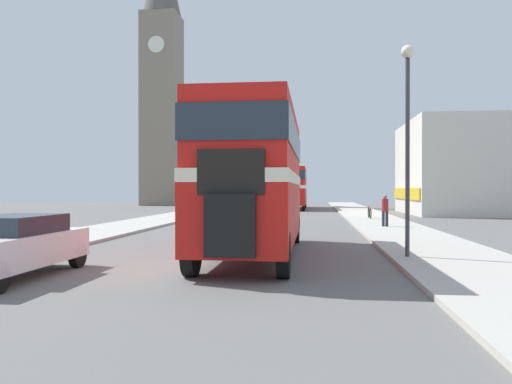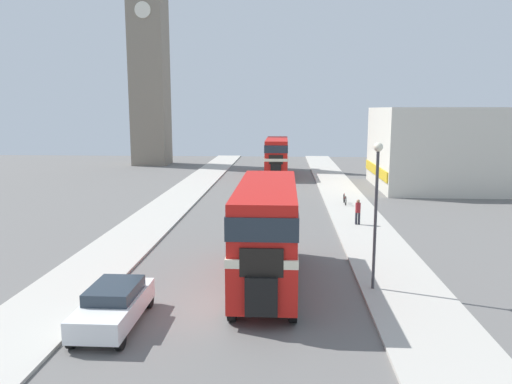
{
  "view_description": "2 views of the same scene",
  "coord_description": "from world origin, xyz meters",
  "px_view_note": "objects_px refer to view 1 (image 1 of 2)",
  "views": [
    {
      "loc": [
        2.88,
        -11.83,
        1.99
      ],
      "look_at": [
        1.17,
        2.99,
        1.9
      ],
      "focal_mm": 35.0,
      "sensor_mm": 36.0,
      "label": 1
    },
    {
      "loc": [
        1.91,
        -17.03,
        7.23
      ],
      "look_at": [
        0.0,
        15.27,
        1.85
      ],
      "focal_mm": 35.0,
      "sensor_mm": 36.0,
      "label": 2
    }
  ],
  "objects_px": {
    "car_parked_near": "(12,245)",
    "pedestrian_walking": "(385,209)",
    "bus_distant": "(294,185)",
    "church_tower": "(162,62)",
    "bicycle_on_pavement": "(370,213)",
    "street_lamp": "(408,118)",
    "double_decker_bus": "(256,172)"
  },
  "relations": [
    {
      "from": "bus_distant",
      "to": "church_tower",
      "type": "xyz_separation_m",
      "value": [
        -16.69,
        10.43,
        15.28
      ]
    },
    {
      "from": "double_decker_bus",
      "to": "street_lamp",
      "type": "bearing_deg",
      "value": -7.79
    },
    {
      "from": "bus_distant",
      "to": "pedestrian_walking",
      "type": "bearing_deg",
      "value": -77.08
    },
    {
      "from": "pedestrian_walking",
      "to": "church_tower",
      "type": "xyz_separation_m",
      "value": [
        -22.18,
        34.34,
        16.68
      ]
    },
    {
      "from": "church_tower",
      "to": "bicycle_on_pavement",
      "type": "bearing_deg",
      "value": -51.18
    },
    {
      "from": "bus_distant",
      "to": "pedestrian_walking",
      "type": "xyz_separation_m",
      "value": [
        5.49,
        -23.91,
        -1.4
      ]
    },
    {
      "from": "bus_distant",
      "to": "street_lamp",
      "type": "bearing_deg",
      "value": -82.71
    },
    {
      "from": "double_decker_bus",
      "to": "car_parked_near",
      "type": "xyz_separation_m",
      "value": [
        -4.99,
        -4.38,
        -1.77
      ]
    },
    {
      "from": "church_tower",
      "to": "street_lamp",
      "type": "bearing_deg",
      "value": -65.1
    },
    {
      "from": "pedestrian_walking",
      "to": "street_lamp",
      "type": "xyz_separation_m",
      "value": [
        -0.98,
        -11.32,
        2.94
      ]
    },
    {
      "from": "double_decker_bus",
      "to": "church_tower",
      "type": "xyz_separation_m",
      "value": [
        -16.89,
        45.07,
        15.19
      ]
    },
    {
      "from": "pedestrian_walking",
      "to": "bus_distant",
      "type": "bearing_deg",
      "value": 102.92
    },
    {
      "from": "bicycle_on_pavement",
      "to": "church_tower",
      "type": "height_order",
      "value": "church_tower"
    },
    {
      "from": "car_parked_near",
      "to": "church_tower",
      "type": "relative_size",
      "value": 0.12
    },
    {
      "from": "bus_distant",
      "to": "pedestrian_walking",
      "type": "distance_m",
      "value": 24.57
    },
    {
      "from": "bicycle_on_pavement",
      "to": "church_tower",
      "type": "relative_size",
      "value": 0.05
    },
    {
      "from": "bus_distant",
      "to": "car_parked_near",
      "type": "distance_m",
      "value": 39.35
    },
    {
      "from": "car_parked_near",
      "to": "street_lamp",
      "type": "xyz_separation_m",
      "value": [
        9.29,
        3.79,
        3.22
      ]
    },
    {
      "from": "bicycle_on_pavement",
      "to": "church_tower",
      "type": "bearing_deg",
      "value": 128.82
    },
    {
      "from": "car_parked_near",
      "to": "bicycle_on_pavement",
      "type": "xyz_separation_m",
      "value": [
        10.26,
        21.9,
        -0.25
      ]
    },
    {
      "from": "car_parked_near",
      "to": "street_lamp",
      "type": "relative_size",
      "value": 0.71
    },
    {
      "from": "double_decker_bus",
      "to": "street_lamp",
      "type": "height_order",
      "value": "street_lamp"
    },
    {
      "from": "pedestrian_walking",
      "to": "church_tower",
      "type": "bearing_deg",
      "value": 122.86
    },
    {
      "from": "double_decker_bus",
      "to": "bus_distant",
      "type": "distance_m",
      "value": 34.64
    },
    {
      "from": "double_decker_bus",
      "to": "pedestrian_walking",
      "type": "relative_size",
      "value": 5.93
    },
    {
      "from": "bicycle_on_pavement",
      "to": "double_decker_bus",
      "type": "bearing_deg",
      "value": -106.75
    },
    {
      "from": "car_parked_near",
      "to": "pedestrian_walking",
      "type": "bearing_deg",
      "value": 55.81
    },
    {
      "from": "bicycle_on_pavement",
      "to": "street_lamp",
      "type": "height_order",
      "value": "street_lamp"
    },
    {
      "from": "pedestrian_walking",
      "to": "double_decker_bus",
      "type": "bearing_deg",
      "value": -116.19
    },
    {
      "from": "double_decker_bus",
      "to": "car_parked_near",
      "type": "distance_m",
      "value": 6.87
    },
    {
      "from": "double_decker_bus",
      "to": "car_parked_near",
      "type": "height_order",
      "value": "double_decker_bus"
    },
    {
      "from": "bus_distant",
      "to": "car_parked_near",
      "type": "xyz_separation_m",
      "value": [
        -4.78,
        -39.02,
        -1.68
      ]
    }
  ]
}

